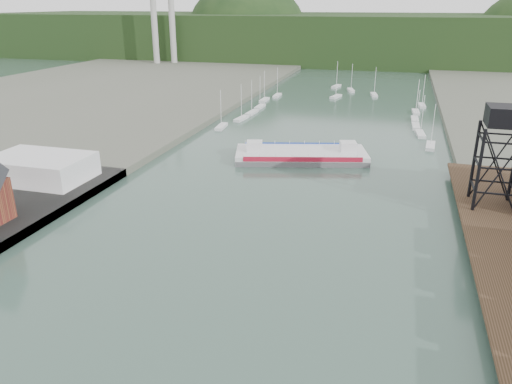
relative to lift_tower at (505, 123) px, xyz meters
The scene contains 6 objects.
white_shed 80.28m from the lift_tower, behind, with size 18.00×12.00×4.50m, color silver.
lift_tower is the anchor object (origin of this frame).
marina_sailboats 89.04m from the lift_tower, 113.46° to the left, with size 57.71×92.65×0.90m.
smokestacks 224.80m from the lift_tower, 128.94° to the left, with size 11.20×8.20×60.00m.
distant_hills 246.51m from the lift_tower, 99.10° to the left, with size 500.00×120.00×80.00m.
chain_ferry 44.57m from the lift_tower, 147.37° to the left, with size 30.55×18.40×4.11m.
Camera 1 is at (19.17, -23.95, 32.74)m, focal length 35.00 mm.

